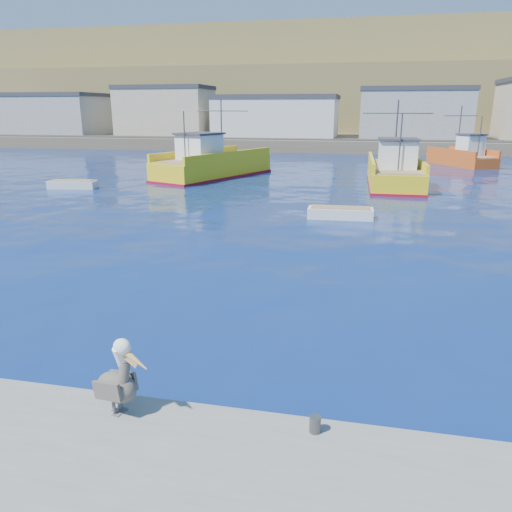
{
  "coord_description": "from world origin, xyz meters",
  "views": [
    {
      "loc": [
        3.56,
        -10.75,
        5.8
      ],
      "look_at": [
        0.3,
        4.34,
        1.22
      ],
      "focal_mm": 35.0,
      "sensor_mm": 36.0,
      "label": 1
    }
  ],
  "objects_px": {
    "trawler_yellow_a": "(211,164)",
    "trawler_yellow_b": "(394,172)",
    "skiff_mid": "(340,214)",
    "boat_orange": "(463,156)",
    "pelican": "(118,381)",
    "skiff_left": "(73,185)"
  },
  "relations": [
    {
      "from": "boat_orange",
      "to": "pelican",
      "type": "relative_size",
      "value": 5.6
    },
    {
      "from": "trawler_yellow_b",
      "to": "skiff_mid",
      "type": "xyz_separation_m",
      "value": [
        -3.43,
        -13.03,
        -0.79
      ]
    },
    {
      "from": "trawler_yellow_a",
      "to": "boat_orange",
      "type": "bearing_deg",
      "value": 31.45
    },
    {
      "from": "skiff_mid",
      "to": "pelican",
      "type": "relative_size",
      "value": 2.36
    },
    {
      "from": "trawler_yellow_a",
      "to": "trawler_yellow_b",
      "type": "distance_m",
      "value": 15.5
    },
    {
      "from": "trawler_yellow_a",
      "to": "boat_orange",
      "type": "relative_size",
      "value": 1.54
    },
    {
      "from": "trawler_yellow_a",
      "to": "skiff_left",
      "type": "distance_m",
      "value": 11.9
    },
    {
      "from": "trawler_yellow_a",
      "to": "skiff_mid",
      "type": "distance_m",
      "value": 19.18
    },
    {
      "from": "trawler_yellow_a",
      "to": "skiff_left",
      "type": "relative_size",
      "value": 3.55
    },
    {
      "from": "trawler_yellow_b",
      "to": "skiff_mid",
      "type": "height_order",
      "value": "trawler_yellow_b"
    },
    {
      "from": "trawler_yellow_a",
      "to": "pelican",
      "type": "distance_m",
      "value": 36.14
    },
    {
      "from": "skiff_mid",
      "to": "trawler_yellow_a",
      "type": "bearing_deg",
      "value": 128.56
    },
    {
      "from": "skiff_left",
      "to": "boat_orange",
      "type": "bearing_deg",
      "value": 35.74
    },
    {
      "from": "trawler_yellow_a",
      "to": "trawler_yellow_b",
      "type": "height_order",
      "value": "trawler_yellow_a"
    },
    {
      "from": "trawler_yellow_a",
      "to": "trawler_yellow_b",
      "type": "relative_size",
      "value": 1.16
    },
    {
      "from": "trawler_yellow_b",
      "to": "trawler_yellow_a",
      "type": "bearing_deg",
      "value": 172.77
    },
    {
      "from": "trawler_yellow_b",
      "to": "boat_orange",
      "type": "xyz_separation_m",
      "value": [
        7.73,
        16.09,
        -0.02
      ]
    },
    {
      "from": "boat_orange",
      "to": "skiff_mid",
      "type": "distance_m",
      "value": 31.19
    },
    {
      "from": "trawler_yellow_b",
      "to": "skiff_mid",
      "type": "bearing_deg",
      "value": -104.77
    },
    {
      "from": "skiff_left",
      "to": "skiff_mid",
      "type": "height_order",
      "value": "skiff_mid"
    },
    {
      "from": "trawler_yellow_b",
      "to": "pelican",
      "type": "xyz_separation_m",
      "value": [
        -6.34,
        -33.04,
        0.11
      ]
    },
    {
      "from": "trawler_yellow_b",
      "to": "skiff_left",
      "type": "height_order",
      "value": "trawler_yellow_b"
    }
  ]
}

